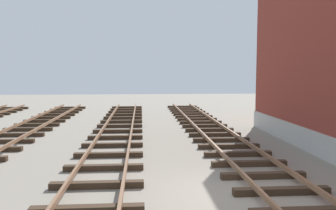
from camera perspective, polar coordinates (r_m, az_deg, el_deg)
The scene contains 3 objects.
ground_plane at distance 9.28m, azimuth 10.90°, elevation -14.25°, with size 80.00×80.00×0.00m, color gray.
track_near_building at distance 9.60m, azimuth 17.91°, elevation -12.93°, with size 2.50×44.38×0.32m.
track_centre at distance 9.01m, azimuth -12.11°, elevation -13.99°, with size 2.50×44.38×0.32m.
Camera 1 is at (-2.35, -8.42, 3.11)m, focal length 37.62 mm.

